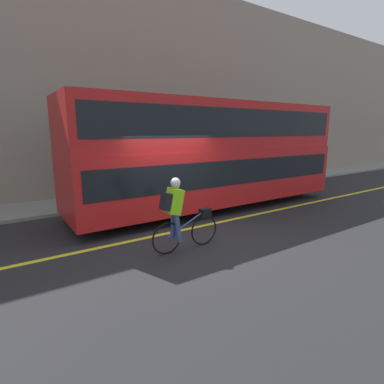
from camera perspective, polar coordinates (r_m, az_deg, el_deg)
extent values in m
plane|color=#232326|center=(7.81, -1.69, -8.05)|extent=(80.00, 80.00, 0.00)
cube|color=yellow|center=(8.04, -2.78, -7.44)|extent=(50.00, 0.14, 0.01)
cube|color=gray|center=(11.88, -13.75, -1.24)|extent=(60.00, 2.25, 0.10)
cube|color=gray|center=(12.93, -16.79, 19.12)|extent=(60.00, 0.30, 8.84)
cylinder|color=black|center=(12.34, 14.65, 1.27)|extent=(0.98, 0.30, 0.98)
cylinder|color=black|center=(8.92, -11.58, -2.48)|extent=(0.98, 0.30, 0.98)
cube|color=#B21919|center=(10.24, 3.73, 3.37)|extent=(9.52, 2.43, 1.74)
cube|color=black|center=(10.21, 3.75, 4.52)|extent=(9.13, 2.45, 0.76)
cube|color=#B21919|center=(10.13, 3.86, 12.47)|extent=(9.52, 2.33, 1.50)
cube|color=black|center=(10.14, 3.86, 12.90)|extent=(9.13, 2.35, 0.84)
torus|color=black|center=(7.03, 2.29, -7.24)|extent=(0.71, 0.04, 0.71)
torus|color=black|center=(6.53, -4.80, -8.77)|extent=(0.71, 0.04, 0.71)
cylinder|color=#2D4C8C|center=(6.69, -1.13, -6.15)|extent=(1.00, 0.03, 0.49)
cylinder|color=#2D4C8C|center=(6.50, -3.91, -6.41)|extent=(0.03, 0.03, 0.53)
cube|color=black|center=(6.92, 2.52, -4.05)|extent=(0.26, 0.16, 0.22)
cube|color=#8CE019|center=(6.39, -3.45, -1.76)|extent=(0.37, 0.32, 0.58)
cube|color=black|center=(6.29, -5.03, -1.81)|extent=(0.21, 0.26, 0.38)
cylinder|color=#384C7A|center=(6.64, -3.48, -6.49)|extent=(0.22, 0.11, 0.64)
cylinder|color=#384C7A|center=(6.49, -2.68, -6.91)|extent=(0.20, 0.11, 0.64)
sphere|color=tan|center=(6.33, -3.18, 1.42)|extent=(0.19, 0.19, 0.19)
sphere|color=silver|center=(6.33, -3.18, 1.80)|extent=(0.21, 0.21, 0.21)
cylinder|color=#59595B|center=(13.04, 0.01, 6.54)|extent=(0.07, 0.07, 2.74)
cube|color=#1959B2|center=(12.96, 0.12, 11.55)|extent=(0.36, 0.02, 0.36)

